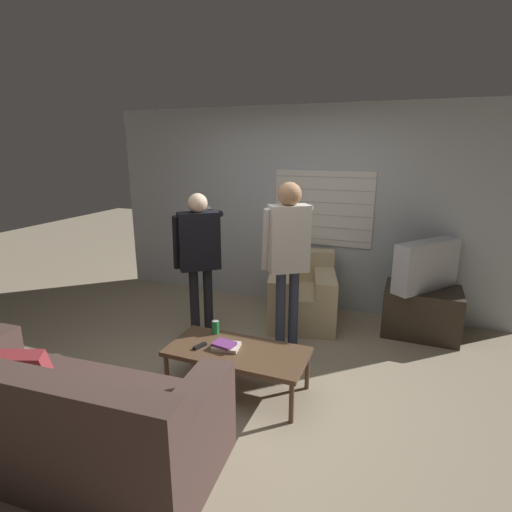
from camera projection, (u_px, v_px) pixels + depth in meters
ground_plane at (234, 379)px, 3.66m from camera, size 16.00×16.00×0.00m
wall_back at (298, 209)px, 5.14m from camera, size 5.20×0.08×2.55m
couch_blue at (60, 419)px, 2.64m from camera, size 2.15×1.03×0.85m
armchair_beige at (302, 295)px, 4.80m from camera, size 0.96×1.03×0.82m
coffee_table at (237, 353)px, 3.41m from camera, size 1.20×0.56×0.39m
tv_stand at (421, 311)px, 4.48m from camera, size 0.80×0.56×0.54m
tv at (426, 265)px, 4.34m from camera, size 0.68×0.80×0.54m
person_left_standing at (199, 249)px, 4.19m from camera, size 0.51×0.83×1.60m
person_right_standing at (288, 247)px, 3.89m from camera, size 0.49×0.84×1.74m
book_stack at (226, 346)px, 3.42m from camera, size 0.24×0.20×0.06m
soda_can at (215, 327)px, 3.68m from camera, size 0.07×0.07×0.13m
spare_remote at (200, 346)px, 3.44m from camera, size 0.08×0.14×0.02m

